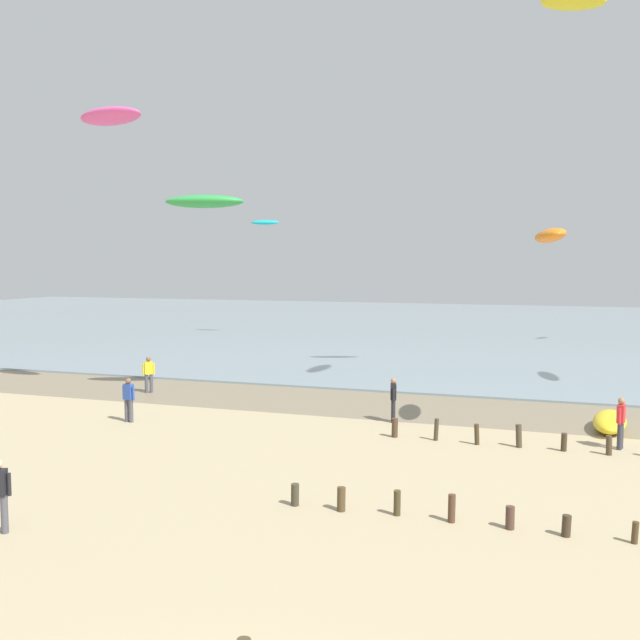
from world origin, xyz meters
name	(u,v)px	position (x,y,z in m)	size (l,w,h in m)	color
wet_sand_strip	(444,409)	(0.00, 22.28, 0.00)	(120.00, 5.66, 0.01)	#84755B
sea	(499,327)	(0.00, 60.11, 0.05)	(160.00, 70.00, 0.10)	#7F939E
groyne_far	(604,444)	(5.81, 17.07, 0.34)	(14.08, 0.35, 0.78)	#493626
person_nearest_camera	(129,398)	(-11.20, 16.21, 0.92)	(0.56, 0.27, 1.71)	#4C4C56
person_mid_beach	(149,373)	(-13.74, 21.66, 0.92)	(0.47, 0.39, 1.71)	#4C4C56
person_left_flank	(621,422)	(6.38, 17.92, 0.92)	(0.31, 0.55, 1.71)	#383842
person_right_flank	(393,398)	(-1.53, 19.37, 0.92)	(0.30, 0.56, 1.71)	#232328
grounded_kite	(610,421)	(6.28, 20.58, 0.32)	(3.19, 1.15, 0.64)	yellow
kite_aloft_0	(204,202)	(-10.63, 21.54, 8.84)	(3.54, 1.13, 0.57)	green
kite_aloft_1	(550,236)	(4.02, 19.01, 7.06)	(3.01, 0.96, 0.48)	orange
kite_aloft_4	(265,222)	(-17.86, 45.86, 9.40)	(2.36, 0.76, 0.38)	#19B2B7
kite_aloft_8	(110,116)	(-14.65, 20.43, 12.60)	(3.45, 1.10, 0.55)	#E54C99
kite_aloft_9	(574,2)	(4.85, 29.39, 18.41)	(3.09, 0.99, 0.50)	yellow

